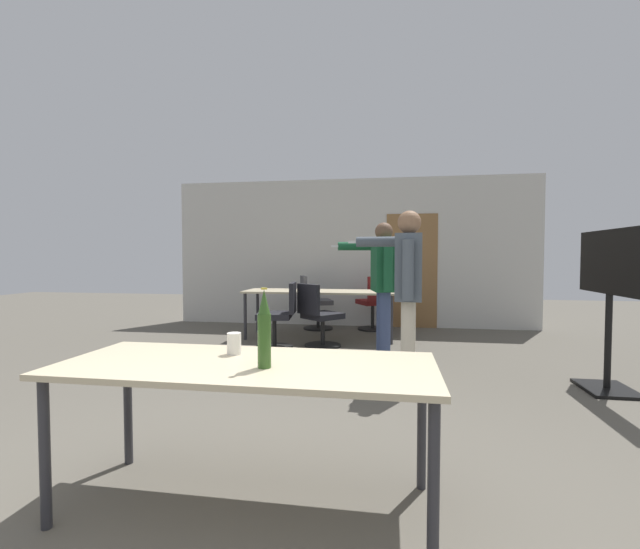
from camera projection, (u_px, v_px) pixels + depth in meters
name	position (u px, v px, depth m)	size (l,w,h in m)	color
back_wall	(353.00, 253.00, 7.91)	(6.65, 0.12, 2.71)	beige
conference_table_near	(248.00, 376.00, 2.17)	(1.90, 0.77, 0.75)	#C6B793
conference_table_far	(320.00, 294.00, 6.71)	(2.35, 0.75, 0.75)	#C6B793
tv_screen	(610.00, 289.00, 4.05)	(0.44, 1.20, 1.54)	black
person_right_polo	(407.00, 280.00, 4.32)	(0.79, 0.72, 1.75)	beige
person_left_plaid	(382.00, 276.00, 5.54)	(0.89, 0.69, 1.72)	#3D4C75
office_chair_mid_tucked	(375.00, 305.00, 7.41)	(0.65, 0.67, 0.95)	black
office_chair_side_rolled	(280.00, 318.00, 5.95)	(0.57, 0.52, 0.92)	black
office_chair_near_pushed	(314.00, 304.00, 7.54)	(0.64, 0.60, 0.94)	black
office_chair_far_left	(319.00, 318.00, 6.03)	(0.68, 0.69, 0.90)	black
beer_bottle	(264.00, 330.00, 2.06)	(0.07, 0.07, 0.39)	#2D511E
drink_cup	(234.00, 344.00, 2.35)	(0.08, 0.08, 0.12)	silver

